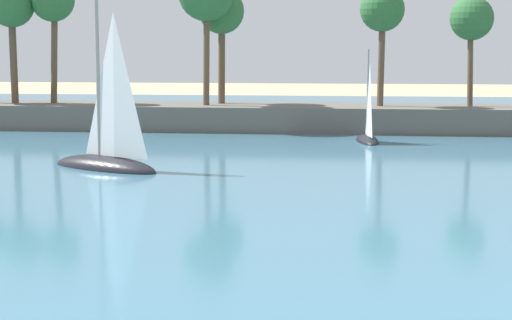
# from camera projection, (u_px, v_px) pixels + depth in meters

# --- Properties ---
(sea) EXTENTS (220.00, 89.07, 0.06)m
(sea) POSITION_uv_depth(u_px,v_px,m) (292.00, 137.00, 55.12)
(sea) COLOR teal
(sea) RESTS_ON ground
(palm_headland) EXTENTS (112.58, 6.11, 12.02)m
(palm_headland) POSITION_uv_depth(u_px,v_px,m) (292.00, 85.00, 59.23)
(palm_headland) COLOR #605B54
(palm_headland) RESTS_ON ground
(sailboat_near_shore) EXTENTS (6.58, 4.79, 9.35)m
(sailboat_near_shore) POSITION_uv_depth(u_px,v_px,m) (107.00, 152.00, 40.81)
(sailboat_near_shore) COLOR black
(sailboat_near_shore) RESTS_ON sea
(sailboat_mid_bay) EXTENTS (1.84, 4.36, 6.12)m
(sailboat_mid_bay) POSITION_uv_depth(u_px,v_px,m) (368.00, 133.00, 52.14)
(sailboat_mid_bay) COLOR black
(sailboat_mid_bay) RESTS_ON sea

